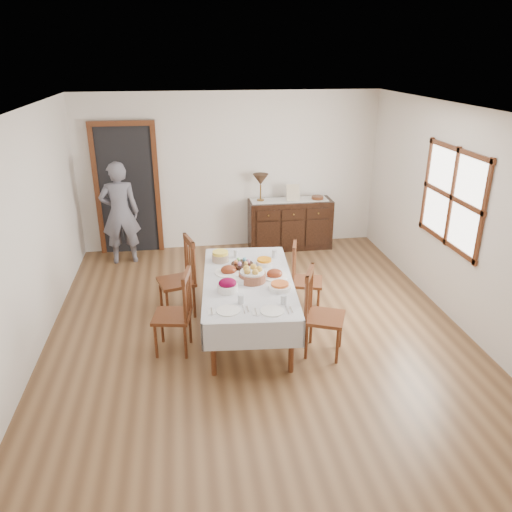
{
  "coord_description": "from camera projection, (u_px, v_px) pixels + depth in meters",
  "views": [
    {
      "loc": [
        -0.8,
        -5.23,
        3.16
      ],
      "look_at": [
        0.0,
        0.1,
        0.95
      ],
      "focal_mm": 35.0,
      "sensor_mm": 36.0,
      "label": 1
    }
  ],
  "objects": [
    {
      "name": "ground",
      "position": [
        257.0,
        331.0,
        6.1
      ],
      "size": [
        6.0,
        6.0,
        0.0
      ],
      "primitive_type": "plane",
      "color": "brown"
    },
    {
      "name": "room_shell",
      "position": [
        240.0,
        192.0,
        5.84
      ],
      "size": [
        5.02,
        6.02,
        2.65
      ],
      "color": "white",
      "rests_on": "ground"
    },
    {
      "name": "dining_table",
      "position": [
        248.0,
        286.0,
        5.86
      ],
      "size": [
        1.2,
        2.11,
        0.7
      ],
      "rotation": [
        0.0,
        0.0,
        -0.08
      ],
      "color": "silver",
      "rests_on": "ground"
    },
    {
      "name": "chair_left_near",
      "position": [
        176.0,
        312.0,
        5.52
      ],
      "size": [
        0.47,
        0.47,
        0.98
      ],
      "rotation": [
        0.0,
        0.0,
        -1.75
      ],
      "color": "#552915",
      "rests_on": "ground"
    },
    {
      "name": "chair_left_far",
      "position": [
        180.0,
        277.0,
        6.32
      ],
      "size": [
        0.52,
        0.52,
        1.03
      ],
      "rotation": [
        0.0,
        0.0,
        -1.31
      ],
      "color": "#552915",
      "rests_on": "ground"
    },
    {
      "name": "chair_right_near",
      "position": [
        320.0,
        312.0,
        5.48
      ],
      "size": [
        0.55,
        0.55,
        1.01
      ],
      "rotation": [
        0.0,
        0.0,
        1.17
      ],
      "color": "#552915",
      "rests_on": "ground"
    },
    {
      "name": "chair_right_far",
      "position": [
        303.0,
        278.0,
        6.41
      ],
      "size": [
        0.48,
        0.48,
        0.93
      ],
      "rotation": [
        0.0,
        0.0,
        1.3
      ],
      "color": "#552915",
      "rests_on": "ground"
    },
    {
      "name": "sideboard",
      "position": [
        290.0,
        224.0,
        8.56
      ],
      "size": [
        1.4,
        0.51,
        0.84
      ],
      "color": "black",
      "rests_on": "ground"
    },
    {
      "name": "person",
      "position": [
        120.0,
        210.0,
        7.79
      ],
      "size": [
        0.58,
        0.41,
        1.75
      ],
      "primitive_type": "imported",
      "rotation": [
        0.0,
        0.0,
        3.25
      ],
      "color": "slate",
      "rests_on": "ground"
    },
    {
      "name": "bread_basket",
      "position": [
        252.0,
        275.0,
        5.76
      ],
      "size": [
        0.32,
        0.32,
        0.18
      ],
      "color": "brown",
      "rests_on": "dining_table"
    },
    {
      "name": "egg_basket",
      "position": [
        242.0,
        265.0,
        6.13
      ],
      "size": [
        0.28,
        0.28,
        0.11
      ],
      "color": "black",
      "rests_on": "dining_table"
    },
    {
      "name": "ham_platter_a",
      "position": [
        229.0,
        271.0,
        5.99
      ],
      "size": [
        0.34,
        0.34,
        0.11
      ],
      "color": "white",
      "rests_on": "dining_table"
    },
    {
      "name": "ham_platter_b",
      "position": [
        275.0,
        274.0,
        5.88
      ],
      "size": [
        0.32,
        0.32,
        0.11
      ],
      "color": "white",
      "rests_on": "dining_table"
    },
    {
      "name": "beet_bowl",
      "position": [
        228.0,
        286.0,
        5.51
      ],
      "size": [
        0.23,
        0.23,
        0.16
      ],
      "color": "white",
      "rests_on": "dining_table"
    },
    {
      "name": "carrot_bowl",
      "position": [
        264.0,
        262.0,
        6.2
      ],
      "size": [
        0.21,
        0.21,
        0.09
      ],
      "color": "white",
      "rests_on": "dining_table"
    },
    {
      "name": "pineapple_bowl",
      "position": [
        220.0,
        256.0,
        6.31
      ],
      "size": [
        0.21,
        0.21,
        0.13
      ],
      "color": "tan",
      "rests_on": "dining_table"
    },
    {
      "name": "casserole_dish",
      "position": [
        280.0,
        286.0,
        5.57
      ],
      "size": [
        0.26,
        0.26,
        0.07
      ],
      "color": "white",
      "rests_on": "dining_table"
    },
    {
      "name": "butter_dish",
      "position": [
        238.0,
        281.0,
        5.69
      ],
      "size": [
        0.15,
        0.1,
        0.07
      ],
      "color": "white",
      "rests_on": "dining_table"
    },
    {
      "name": "setting_left",
      "position": [
        232.0,
        307.0,
        5.16
      ],
      "size": [
        0.43,
        0.31,
        0.1
      ],
      "color": "white",
      "rests_on": "dining_table"
    },
    {
      "name": "setting_right",
      "position": [
        276.0,
        307.0,
        5.15
      ],
      "size": [
        0.43,
        0.31,
        0.1
      ],
      "color": "white",
      "rests_on": "dining_table"
    },
    {
      "name": "glass_far_a",
      "position": [
        236.0,
        254.0,
        6.42
      ],
      "size": [
        0.06,
        0.06,
        0.11
      ],
      "color": "silver",
      "rests_on": "dining_table"
    },
    {
      "name": "glass_far_b",
      "position": [
        274.0,
        254.0,
        6.42
      ],
      "size": [
        0.07,
        0.07,
        0.11
      ],
      "color": "silver",
      "rests_on": "dining_table"
    },
    {
      "name": "runner",
      "position": [
        289.0,
        200.0,
        8.41
      ],
      "size": [
        1.3,
        0.35,
        0.01
      ],
      "color": "silver",
      "rests_on": "sideboard"
    },
    {
      "name": "table_lamp",
      "position": [
        261.0,
        180.0,
        8.23
      ],
      "size": [
        0.26,
        0.26,
        0.46
      ],
      "color": "brown",
      "rests_on": "sideboard"
    },
    {
      "name": "picture_frame",
      "position": [
        293.0,
        193.0,
        8.32
      ],
      "size": [
        0.22,
        0.08,
        0.28
      ],
      "color": "#C2AF91",
      "rests_on": "sideboard"
    },
    {
      "name": "deco_bowl",
      "position": [
        317.0,
        198.0,
        8.44
      ],
      "size": [
        0.2,
        0.2,
        0.06
      ],
      "color": "#552915",
      "rests_on": "sideboard"
    }
  ]
}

